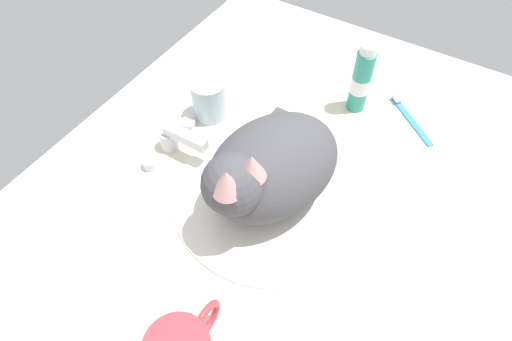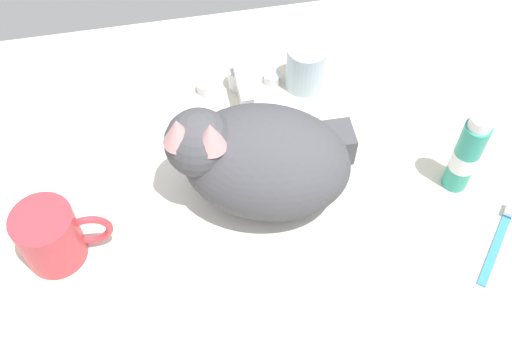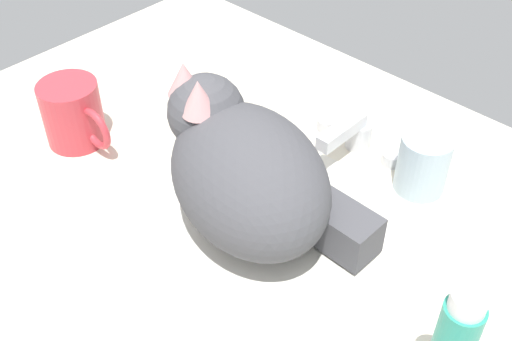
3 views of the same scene
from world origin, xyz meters
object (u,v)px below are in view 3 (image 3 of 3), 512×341
faucet (354,135)px  cat (246,169)px  coffee_mug (74,114)px  rinse_cup (423,164)px

faucet → cat: bearing=-92.8°
coffee_mug → cat: bearing=9.2°
rinse_cup → faucet: bearing=178.8°
cat → coffee_mug: (-28.98, -4.68, -4.05)cm
cat → coffee_mug: size_ratio=2.31×
faucet → cat: size_ratio=0.49×
coffee_mug → rinse_cup: coffee_mug is taller
faucet → rinse_cup: bearing=-1.2°
cat → rinse_cup: cat is taller
faucet → cat: cat is taller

